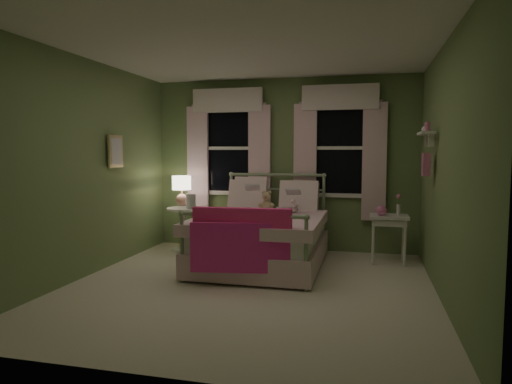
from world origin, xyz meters
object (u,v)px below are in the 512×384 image
(bed, at_px, (262,237))
(child_left, at_px, (250,194))
(teddy_bear, at_px, (267,203))
(table_lamp, at_px, (182,188))
(child_right, at_px, (289,192))
(nightstand_right, at_px, (389,223))
(nightstand_left, at_px, (182,223))

(bed, distance_m, child_left, 0.74)
(teddy_bear, distance_m, table_lamp, 1.43)
(child_left, bearing_deg, child_right, 178.71)
(bed, height_order, nightstand_right, bed)
(child_left, relative_size, table_lamp, 1.47)
(child_left, bearing_deg, nightstand_left, -10.46)
(bed, bearing_deg, nightstand_left, 156.11)
(teddy_bear, bearing_deg, child_left, 150.50)
(nightstand_right, bearing_deg, child_left, -177.24)
(child_left, bearing_deg, teddy_bear, 149.21)
(child_left, distance_m, teddy_bear, 0.34)
(table_lamp, bearing_deg, child_left, -9.17)
(bed, distance_m, child_right, 0.76)
(child_left, relative_size, teddy_bear, 2.22)
(bed, bearing_deg, nightstand_right, 17.88)
(nightstand_right, bearing_deg, nightstand_left, 178.34)
(bed, xyz_separation_m, child_left, (-0.27, 0.43, 0.53))
(child_left, height_order, table_lamp, child_left)
(teddy_bear, bearing_deg, nightstand_right, 8.77)
(teddy_bear, relative_size, nightstand_left, 0.47)
(child_right, distance_m, teddy_bear, 0.35)
(child_left, height_order, teddy_bear, child_left)
(child_left, xyz_separation_m, child_right, (0.56, 0.00, 0.03))
(bed, distance_m, teddy_bear, 0.50)
(teddy_bear, bearing_deg, nightstand_left, 166.33)
(nightstand_left, bearing_deg, teddy_bear, -13.67)
(nightstand_left, distance_m, nightstand_right, 3.01)
(bed, height_order, child_right, child_right)
(nightstand_right, bearing_deg, child_right, -176.09)
(nightstand_left, bearing_deg, table_lamp, 0.00)
(nightstand_right, bearing_deg, teddy_bear, -171.23)
(child_right, xyz_separation_m, teddy_bear, (-0.28, -0.16, -0.14))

